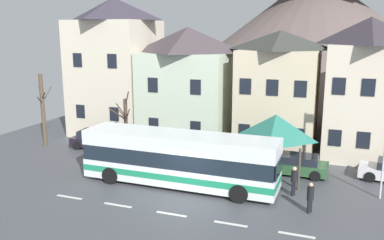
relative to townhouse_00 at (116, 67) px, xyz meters
The scene contains 16 objects.
ground_plane 17.47m from the townhouse_00, 47.69° to the right, with size 40.00×60.00×0.07m.
townhouse_00 is the anchor object (origin of this frame).
townhouse_01 6.89m from the townhouse_00, ahead, with size 6.88×5.86×9.11m.
townhouse_02 14.13m from the townhouse_00, ahead, with size 5.60×5.40×8.85m.
townhouse_03 20.07m from the townhouse_00, ahead, with size 5.23×6.63×9.75m.
hilltop_castle 26.04m from the townhouse_00, 54.71° to the left, with size 42.14×42.14×24.83m.
transit_bus 14.87m from the townhouse_00, 45.42° to the right, with size 11.44×2.74×3.08m.
bus_shelter 16.61m from the townhouse_00, 24.50° to the right, with size 3.60×3.60×3.91m.
parked_car_01 7.33m from the townhouse_00, 77.20° to the right, with size 4.02×2.25×1.35m.
parked_car_02 17.87m from the townhouse_00, 20.15° to the right, with size 4.13×1.84×1.26m.
pedestrian_00 17.29m from the townhouse_00, 29.19° to the right, with size 0.34×0.34×1.58m.
pedestrian_01 19.52m from the townhouse_00, 29.83° to the right, with size 0.32×0.32×1.65m.
pedestrian_02 21.35m from the townhouse_00, 33.01° to the right, with size 0.34×0.35×1.56m.
public_bench 14.39m from the townhouse_00, 20.39° to the right, with size 1.66×0.48×0.87m.
bare_tree_00 8.25m from the townhouse_00, 55.14° to the right, with size 1.64×0.93×4.74m.
bare_tree_01 7.27m from the townhouse_00, 117.63° to the right, with size 1.42×1.47×5.60m.
Camera 1 is at (7.39, -18.67, 8.79)m, focal length 38.07 mm.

